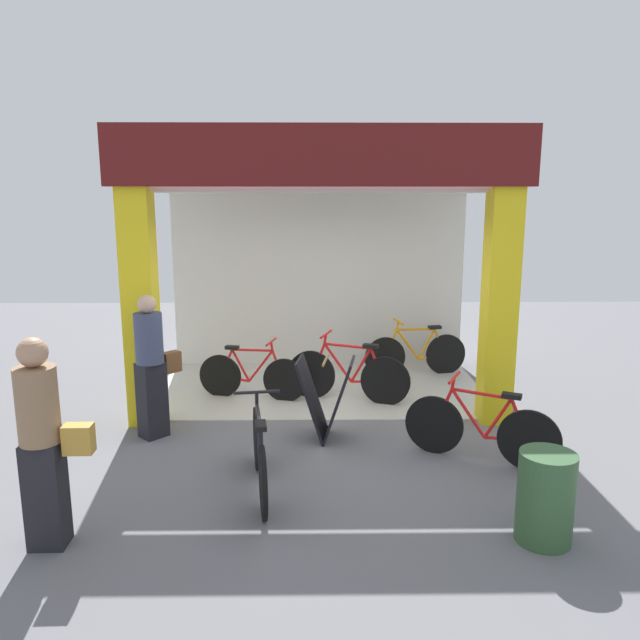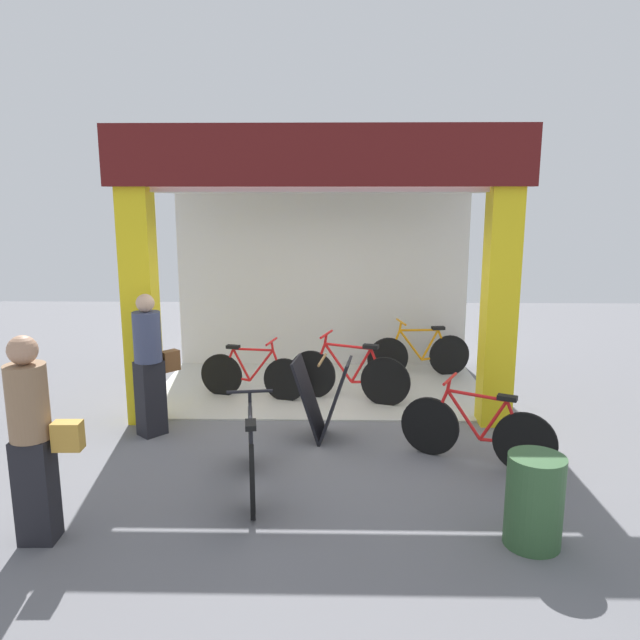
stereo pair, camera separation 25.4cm
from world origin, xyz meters
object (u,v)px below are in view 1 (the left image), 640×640
pedestrian_1 (151,365)px  trash_bin (545,497)px  pedestrian_0 (43,442)px  bicycle_inside_2 (416,354)px  bicycle_inside_0 (348,375)px  bicycle_inside_1 (252,376)px  bicycle_parked_1 (260,455)px  sandwich_board_sign (326,399)px  bicycle_parked_0 (481,429)px

pedestrian_1 → trash_bin: bearing=-31.2°
pedestrian_0 → pedestrian_1: pedestrian_0 is taller
bicycle_inside_2 → pedestrian_1: pedestrian_1 is taller
bicycle_inside_0 → bicycle_inside_1: (-1.31, 0.11, -0.04)m
bicycle_inside_1 → bicycle_parked_1: 2.68m
bicycle_inside_0 → bicycle_inside_2: (1.12, 1.19, -0.02)m
bicycle_inside_0 → sandwich_board_sign: size_ratio=1.70×
bicycle_inside_2 → bicycle_parked_0: (0.16, -3.10, -0.00)m
bicycle_inside_0 → bicycle_parked_0: (1.27, -1.91, -0.02)m
bicycle_parked_0 → pedestrian_0: size_ratio=0.86×
bicycle_parked_0 → bicycle_parked_1: bearing=-164.3°
bicycle_inside_1 → pedestrian_1: size_ratio=0.90×
pedestrian_0 → trash_bin: bearing=0.3°
sandwich_board_sign → trash_bin: bearing=-51.3°
bicycle_parked_0 → pedestrian_1: pedestrian_1 is taller
sandwich_board_sign → trash_bin: (1.71, -2.14, -0.10)m
bicycle_parked_1 → trash_bin: 2.52m
sandwich_board_sign → pedestrian_1: size_ratio=0.57×
bicycle_inside_2 → bicycle_parked_0: size_ratio=1.09×
bicycle_inside_0 → bicycle_parked_0: bicycle_inside_0 is taller
bicycle_parked_0 → sandwich_board_sign: 1.73m
bicycle_inside_2 → sandwich_board_sign: 2.87m
bicycle_inside_2 → pedestrian_0: size_ratio=0.94×
bicycle_inside_1 → trash_bin: size_ratio=1.99×
bicycle_parked_0 → bicycle_inside_2: bearing=92.9°
bicycle_parked_0 → pedestrian_1: bearing=168.5°
sandwich_board_sign → bicycle_inside_1: bearing=125.0°
bicycle_inside_2 → pedestrian_0: bearing=-128.5°
bicycle_parked_1 → pedestrian_1: 1.97m
bicycle_parked_1 → sandwich_board_sign: sandwich_board_sign is taller
bicycle_parked_1 → pedestrian_1: bearing=134.4°
bicycle_inside_1 → bicycle_parked_0: (2.59, -2.03, 0.02)m
sandwich_board_sign → trash_bin: 2.74m
bicycle_inside_0 → pedestrian_1: bearing=-153.0°
bicycle_inside_0 → bicycle_inside_2: bearing=46.7°
sandwich_board_sign → pedestrian_1: pedestrian_1 is taller
bicycle_inside_0 → sandwich_board_sign: bearing=-104.6°
bicycle_inside_1 → pedestrian_1: 1.72m
bicycle_inside_1 → pedestrian_1: pedestrian_1 is taller
sandwich_board_sign → trash_bin: size_ratio=1.27×
bicycle_inside_0 → bicycle_parked_1: 2.73m
bicycle_inside_1 → trash_bin: 4.44m
pedestrian_0 → bicycle_inside_2: bearing=51.5°
bicycle_parked_0 → pedestrian_0: pedestrian_0 is taller
bicycle_parked_1 → bicycle_inside_2: bearing=60.7°
bicycle_inside_1 → bicycle_inside_2: 2.66m
pedestrian_1 → trash_bin: size_ratio=2.22×
bicycle_inside_0 → pedestrian_1: (-2.32, -1.18, 0.48)m
bicycle_inside_1 → pedestrian_0: pedestrian_0 is taller
bicycle_parked_1 → bicycle_inside_1: bearing=97.1°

